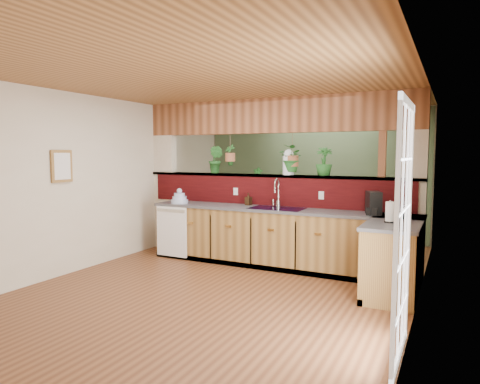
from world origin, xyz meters
The scene contains 28 objects.
ground centered at (0.00, 0.00, 0.00)m, with size 4.60×7.00×0.01m, color brown.
ceiling centered at (0.00, 0.00, 2.60)m, with size 4.60×7.00×0.01m, color brown.
wall_back centered at (0.00, 3.50, 1.30)m, with size 4.60×0.02×2.60m, color beige.
wall_left centered at (-2.30, 0.00, 1.30)m, with size 0.02×7.00×2.60m, color beige.
wall_right centered at (2.30, 0.00, 1.30)m, with size 0.02×7.00×2.60m, color beige.
pass_through_partition centered at (0.03, 1.35, 1.19)m, with size 4.60×0.21×2.60m.
pass_through_ledge centered at (0.00, 1.35, 1.37)m, with size 4.60×0.21×0.04m, color brown.
header_beam centered at (0.00, 1.35, 2.33)m, with size 4.60×0.15×0.55m, color brown.
sage_backwall centered at (0.00, 3.48, 1.30)m, with size 4.55×0.02×2.55m, color #4B6041.
countertop centered at (0.84, 0.87, 0.45)m, with size 4.14×1.52×0.90m.
dishwasher centered at (-1.48, 0.66, 0.46)m, with size 0.58×0.03×0.82m.
navy_sink centered at (0.25, 0.98, 0.82)m, with size 0.82×0.50×0.18m.
french_door centered at (2.27, -1.30, 1.05)m, with size 0.06×1.02×2.16m, color white.
framed_print centered at (-2.27, -0.80, 1.55)m, with size 0.04×0.35×0.45m.
faucet centered at (0.19, 1.13, 1.14)m, with size 0.20×0.20×0.45m.
dish_stack centered at (-1.45, 0.85, 0.98)m, with size 0.29×0.29×0.25m.
soap_dispenser centered at (-0.31, 1.14, 1.00)m, with size 0.09×0.09×0.20m, color #332212.
coffee_maker centered at (1.66, 0.94, 1.04)m, with size 0.17×0.28×0.31m.
paper_towel centered at (1.95, 0.34, 1.02)m, with size 0.12×0.12×0.27m.
glass_jar centered at (0.28, 1.35, 1.59)m, with size 0.18×0.18×0.40m.
ledge_plant_left centered at (-1.03, 1.35, 1.62)m, with size 0.25×0.21×0.46m, color #1F571F.
ledge_plant_right centered at (0.86, 1.35, 1.61)m, with size 0.24×0.24×0.43m, color #1F571F.
hanging_plant_a centered at (-0.75, 1.35, 1.81)m, with size 0.22×0.18×0.47m.
hanging_plant_b centered at (0.35, 1.35, 1.83)m, with size 0.48×0.46×0.55m.
shelving_console centered at (-0.73, 3.25, 0.50)m, with size 1.60×0.43×1.06m, color black.
shelf_plant_a centered at (-1.10, 3.25, 1.23)m, with size 0.21×0.14×0.40m, color #1F571F.
shelf_plant_b centered at (-0.46, 3.25, 1.25)m, with size 0.24×0.24×0.43m, color #1F571F.
floor_plant centered at (1.18, 2.08, 0.37)m, with size 0.66×0.58×0.74m, color #1F571F.
Camera 1 is at (2.63, -5.01, 1.73)m, focal length 32.00 mm.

